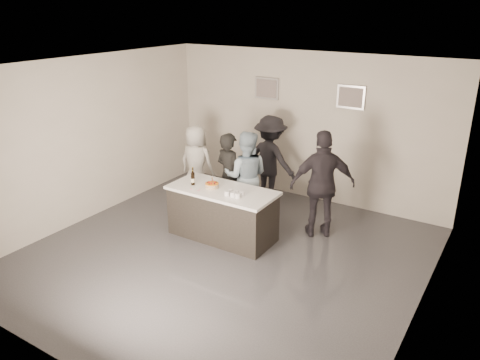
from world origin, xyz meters
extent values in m
plane|color=#3D3D42|center=(0.00, 0.00, 0.00)|extent=(6.00, 6.00, 0.00)
plane|color=white|center=(0.00, 0.00, 3.00)|extent=(6.00, 6.00, 0.00)
cube|color=beige|center=(0.00, 3.00, 1.50)|extent=(6.00, 0.04, 3.00)
cube|color=beige|center=(0.00, -3.00, 1.50)|extent=(6.00, 0.04, 3.00)
cube|color=beige|center=(-3.00, 0.00, 1.50)|extent=(0.04, 6.00, 3.00)
cube|color=beige|center=(3.00, 0.00, 1.50)|extent=(0.04, 6.00, 3.00)
cube|color=#B2B2B7|center=(-0.90, 2.97, 2.20)|extent=(0.54, 0.04, 0.44)
cube|color=#B2B2B7|center=(0.90, 2.97, 2.20)|extent=(0.54, 0.04, 0.44)
cube|color=white|center=(-0.37, 0.53, 0.45)|extent=(1.86, 0.86, 0.90)
cylinder|color=orange|center=(-0.56, 0.50, 0.94)|extent=(0.23, 0.23, 0.07)
cylinder|color=black|center=(-1.00, 0.54, 1.03)|extent=(0.07, 0.07, 0.26)
cylinder|color=black|center=(-0.92, 0.42, 1.03)|extent=(0.07, 0.07, 0.26)
cube|color=gold|center=(-0.04, 0.40, 0.94)|extent=(0.30, 0.19, 0.08)
cube|color=pink|center=(-0.73, 0.27, 0.90)|extent=(0.24, 0.08, 0.01)
imported|color=black|center=(-0.74, 1.30, 0.83)|extent=(0.68, 0.53, 1.65)
imported|color=#93ADC0|center=(-0.42, 1.38, 0.86)|extent=(1.03, 0.94, 1.71)
imported|color=silver|center=(-1.81, 1.70, 0.78)|extent=(0.80, 0.55, 1.56)
imported|color=#262229|center=(1.03, 1.51, 0.95)|extent=(1.18, 1.01, 1.90)
imported|color=black|center=(-0.45, 2.36, 0.90)|extent=(1.24, 0.82, 1.80)
camera|label=1|loc=(3.79, -5.52, 3.85)|focal=35.00mm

